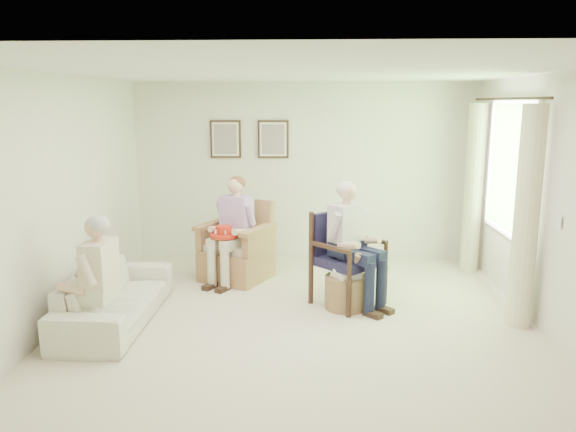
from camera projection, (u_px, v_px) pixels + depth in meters
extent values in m
plane|color=beige|center=(298.00, 327.00, 5.86)|extent=(5.50, 5.50, 0.00)
cube|color=silver|center=(304.00, 172.00, 8.29)|extent=(5.00, 0.04, 2.60)
cube|color=silver|center=(284.00, 300.00, 2.91)|extent=(5.00, 0.04, 2.60)
cube|color=silver|center=(54.00, 203.00, 5.72)|extent=(0.04, 5.50, 2.60)
cube|color=silver|center=(554.00, 207.00, 5.49)|extent=(0.04, 5.50, 2.60)
cube|color=white|center=(299.00, 71.00, 5.34)|extent=(5.00, 5.50, 0.02)
cube|color=#2D6B23|center=(511.00, 168.00, 6.62)|extent=(0.02, 1.40, 1.50)
cube|color=white|center=(515.00, 100.00, 6.46)|extent=(0.04, 1.52, 0.06)
cube|color=white|center=(505.00, 232.00, 6.77)|extent=(0.04, 1.52, 0.06)
cylinder|color=#382114|center=(507.00, 99.00, 6.46)|extent=(0.03, 2.50, 0.03)
cylinder|color=beige|center=(526.00, 218.00, 5.74)|extent=(0.34, 0.34, 2.30)
cylinder|color=beige|center=(473.00, 189.00, 7.66)|extent=(0.34, 0.34, 2.30)
cube|color=#382114|center=(226.00, 139.00, 8.22)|extent=(0.45, 0.03, 0.55)
cube|color=silver|center=(225.00, 139.00, 8.20)|extent=(0.39, 0.01, 0.49)
cube|color=tan|center=(225.00, 139.00, 8.19)|extent=(0.33, 0.01, 0.43)
cube|color=#382114|center=(273.00, 139.00, 8.19)|extent=(0.45, 0.03, 0.55)
cube|color=silver|center=(273.00, 139.00, 8.17)|extent=(0.39, 0.01, 0.49)
cube|color=tan|center=(273.00, 139.00, 8.16)|extent=(0.33, 0.01, 0.43)
cube|color=#AF7D53|center=(236.00, 264.00, 7.44)|extent=(0.77, 0.75, 0.40)
cube|color=beige|center=(236.00, 246.00, 7.36)|extent=(0.60, 0.58, 0.10)
cube|color=#AF7D53|center=(239.00, 220.00, 7.64)|extent=(0.71, 0.22, 0.60)
cube|color=#AF7D53|center=(209.00, 238.00, 7.38)|extent=(0.10, 0.69, 0.29)
cube|color=#AF7D53|center=(263.00, 238.00, 7.35)|extent=(0.10, 0.69, 0.29)
cylinder|color=black|center=(321.00, 292.00, 6.25)|extent=(0.06, 0.06, 0.46)
cylinder|color=black|center=(378.00, 293.00, 6.22)|extent=(0.06, 0.06, 0.46)
cylinder|color=black|center=(321.00, 276.00, 6.82)|extent=(0.06, 0.06, 0.46)
cylinder|color=black|center=(372.00, 277.00, 6.79)|extent=(0.06, 0.06, 0.46)
cube|color=#1B1836|center=(348.00, 261.00, 6.47)|extent=(0.61, 0.59, 0.10)
cube|color=#1B1836|center=(347.00, 232.00, 6.69)|extent=(0.57, 0.07, 0.52)
imported|color=silver|center=(116.00, 297.00, 5.97)|extent=(1.91, 0.75, 0.56)
cube|color=beige|center=(236.00, 235.00, 7.33)|extent=(0.40, 0.26, 0.16)
cube|color=#C199D8|center=(235.00, 213.00, 7.29)|extent=(0.39, 0.24, 0.46)
sphere|color=#DDAD8E|center=(235.00, 185.00, 7.21)|extent=(0.21, 0.21, 0.21)
ellipsoid|color=brown|center=(235.00, 183.00, 7.23)|extent=(0.22, 0.22, 0.18)
cube|color=beige|center=(225.00, 242.00, 7.13)|extent=(0.14, 0.44, 0.13)
cube|color=beige|center=(241.00, 243.00, 7.12)|extent=(0.14, 0.44, 0.13)
cylinder|color=beige|center=(223.00, 268.00, 6.99)|extent=(0.12, 0.12, 0.51)
cylinder|color=beige|center=(239.00, 268.00, 6.98)|extent=(0.12, 0.12, 0.51)
cube|color=#171C33|center=(349.00, 247.00, 6.43)|extent=(0.40, 0.26, 0.16)
cube|color=silver|center=(349.00, 223.00, 6.40)|extent=(0.39, 0.24, 0.46)
sphere|color=#DDAD8E|center=(350.00, 191.00, 6.31)|extent=(0.21, 0.21, 0.21)
ellipsoid|color=#B7B2AD|center=(350.00, 189.00, 6.33)|extent=(0.22, 0.22, 0.18)
cube|color=#171C33|center=(341.00, 257.00, 6.23)|extent=(0.14, 0.44, 0.13)
cube|color=#171C33|center=(359.00, 257.00, 6.22)|extent=(0.14, 0.44, 0.13)
cylinder|color=#171C33|center=(341.00, 289.00, 6.10)|extent=(0.12, 0.12, 0.58)
cylinder|color=#171C33|center=(359.00, 289.00, 6.09)|extent=(0.12, 0.12, 0.58)
cube|color=beige|center=(98.00, 291.00, 5.48)|extent=(0.42, 0.26, 0.16)
cube|color=beige|center=(97.00, 263.00, 5.45)|extent=(0.41, 0.24, 0.46)
sphere|color=#DDAD8E|center=(94.00, 226.00, 5.36)|extent=(0.21, 0.21, 0.21)
ellipsoid|color=#B7B2AD|center=(95.00, 223.00, 5.38)|extent=(0.22, 0.22, 0.18)
cube|color=beige|center=(79.00, 304.00, 5.28)|extent=(0.14, 0.44, 0.13)
cube|color=beige|center=(100.00, 304.00, 5.27)|extent=(0.14, 0.44, 0.13)
cylinder|color=beige|center=(72.00, 334.00, 5.13)|extent=(0.12, 0.12, 0.40)
cylinder|color=beige|center=(93.00, 335.00, 5.12)|extent=(0.12, 0.12, 0.40)
cylinder|color=red|center=(224.00, 235.00, 7.07)|extent=(0.35, 0.35, 0.04)
cylinder|color=red|center=(224.00, 231.00, 7.06)|extent=(0.21, 0.21, 0.12)
cube|color=white|center=(232.00, 231.00, 7.06)|extent=(0.04, 0.01, 0.05)
cube|color=white|center=(228.00, 229.00, 7.16)|extent=(0.02, 0.05, 0.05)
cube|color=white|center=(218.00, 230.00, 7.13)|extent=(0.04, 0.03, 0.05)
cube|color=white|center=(216.00, 232.00, 7.00)|extent=(0.04, 0.03, 0.05)
cube|color=white|center=(225.00, 233.00, 6.96)|extent=(0.02, 0.05, 0.05)
cylinder|color=tan|center=(346.00, 292.00, 6.39)|extent=(0.62, 0.62, 0.38)
ellipsoid|color=white|center=(347.00, 272.00, 6.34)|extent=(0.43, 0.43, 0.26)
cylinder|color=#A57F56|center=(357.00, 273.00, 6.28)|extent=(0.19, 0.35, 0.56)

